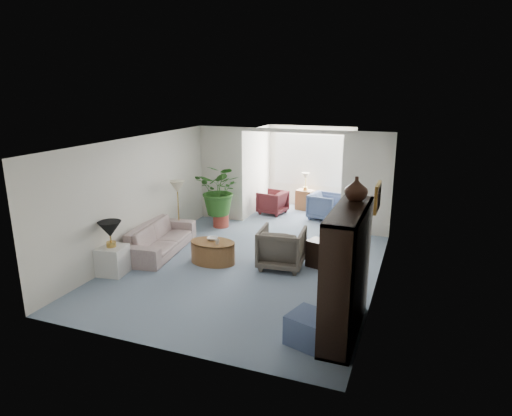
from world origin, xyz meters
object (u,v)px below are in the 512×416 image
at_px(side_table_dark, 320,253).
at_px(sunroom_chair_blue, 325,206).
at_px(table_lamp, 110,229).
at_px(framed_picture, 378,198).
at_px(coffee_bowl, 213,239).
at_px(floor_lamp, 177,187).
at_px(cabinet_urn, 356,189).
at_px(entertainment_cabinet, 346,272).
at_px(wingback_chair, 282,248).
at_px(ottoman, 309,329).
at_px(coffee_cup, 217,242).
at_px(sofa, 160,238).
at_px(sunroom_chair_maroon, 273,202).
at_px(plant_pot, 221,221).
at_px(sunroom_table, 305,200).
at_px(end_table, 113,260).
at_px(coffee_table, 213,252).

xyz_separation_m(side_table_dark, sunroom_chair_blue, (-0.62, 3.32, 0.08)).
distance_m(table_lamp, sunroom_chair_blue, 5.95).
xyz_separation_m(framed_picture, coffee_bowl, (-3.26, 0.28, -1.22)).
xyz_separation_m(floor_lamp, cabinet_urn, (4.40, -2.32, 0.81)).
bearing_deg(entertainment_cabinet, wingback_chair, 128.41).
xyz_separation_m(cabinet_urn, ottoman, (-0.40, -0.97, -1.84)).
relative_size(entertainment_cabinet, cabinet_urn, 5.28).
relative_size(table_lamp, coffee_cup, 4.52).
relative_size(sofa, sunroom_chair_maroon, 2.98).
bearing_deg(wingback_chair, ottoman, 110.67).
distance_m(sunroom_chair_blue, sunroom_chair_maroon, 1.50).
xyz_separation_m(wingback_chair, entertainment_cabinet, (1.59, -2.01, 0.53)).
bearing_deg(side_table_dark, ottoman, -79.88).
height_order(ottoman, plant_pot, ottoman).
bearing_deg(ottoman, entertainment_cabinet, 49.60).
relative_size(framed_picture, plant_pot, 1.25).
xyz_separation_m(framed_picture, sunroom_table, (-2.50, 4.83, -1.41)).
relative_size(coffee_bowl, coffee_cup, 2.30).
xyz_separation_m(coffee_bowl, ottoman, (2.63, -2.29, -0.26)).
xyz_separation_m(floor_lamp, side_table_dark, (3.51, -0.51, -0.98)).
distance_m(end_table, floor_lamp, 2.50).
height_order(floor_lamp, coffee_bowl, floor_lamp).
bearing_deg(coffee_table, ottoman, -40.36).
bearing_deg(table_lamp, sunroom_chair_blue, 59.49).
bearing_deg(wingback_chair, coffee_cup, 12.17).
distance_m(table_lamp, plant_pot, 3.60).
distance_m(side_table_dark, sunroom_chair_blue, 3.37).
height_order(coffee_table, sunroom_chair_blue, sunroom_chair_blue).
distance_m(floor_lamp, sunroom_chair_maroon, 3.26).
xyz_separation_m(coffee_cup, side_table_dark, (1.93, 0.68, -0.22)).
relative_size(coffee_bowl, cabinet_urn, 0.63).
distance_m(framed_picture, sunroom_chair_maroon, 5.39).
xyz_separation_m(floor_lamp, coffee_bowl, (1.37, -0.99, -0.77)).
bearing_deg(sunroom_chair_maroon, cabinet_urn, 41.04).
distance_m(side_table_dark, sunroom_table, 4.29).
height_order(end_table, sunroom_chair_blue, sunroom_chair_blue).
distance_m(sofa, cabinet_urn, 4.86).
distance_m(ottoman, sunroom_chair_blue, 6.20).
xyz_separation_m(framed_picture, end_table, (-4.75, -1.02, -1.42)).
bearing_deg(framed_picture, plant_pot, 149.16).
xyz_separation_m(coffee_cup, entertainment_cabinet, (2.83, -1.63, 0.44)).
bearing_deg(sofa, wingback_chair, -94.69).
xyz_separation_m(framed_picture, ottoman, (-0.63, -2.01, -1.48)).
bearing_deg(sunroom_chair_maroon, wingback_chair, 32.04).
bearing_deg(plant_pot, sunroom_chair_blue, 34.92).
bearing_deg(coffee_table, wingback_chair, 11.58).
xyz_separation_m(framed_picture, sunroom_chair_blue, (-1.75, 4.08, -1.35)).
height_order(coffee_bowl, side_table_dark, side_table_dark).
bearing_deg(ottoman, side_table_dark, 100.12).
relative_size(end_table, plant_pot, 1.38).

